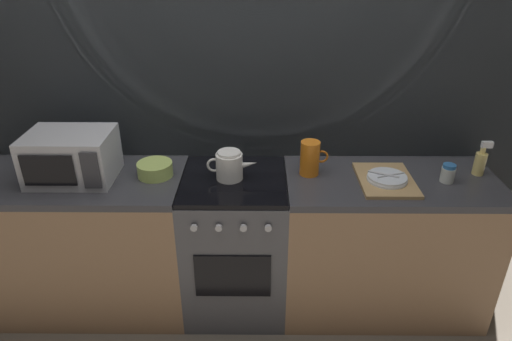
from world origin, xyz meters
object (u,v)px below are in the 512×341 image
Objects in this scene: kettle at (230,165)px; spice_jar at (448,173)px; spray_bottle at (480,162)px; microwave at (71,157)px; mixing_bowl at (155,169)px; dish_pile at (386,179)px; stove_unit at (235,243)px; pitcher at (310,158)px.

kettle is 1.21m from spice_jar.
microwave is at bearing -178.27° from spray_bottle.
mixing_bowl is (0.45, 0.04, -0.10)m from microwave.
kettle reaches higher than dish_pile.
kettle is 0.87m from dish_pile.
kettle is at bearing 178.60° from spice_jar.
stove_unit is at bearing -7.92° from kettle.
dish_pile is at bearing -13.19° from pitcher.
spice_jar is at bearing -6.49° from pitcher.
mixing_bowl reaches higher than dish_pile.
spray_bottle is (1.40, 0.06, 0.53)m from stove_unit.
pitcher is (1.33, 0.06, -0.03)m from microwave.
stove_unit is 2.25× the size of dish_pile.
pitcher reaches higher than spice_jar.
spice_jar is (0.76, -0.09, -0.05)m from pitcher.
pitcher reaches higher than mixing_bowl.
kettle is at bearing 0.52° from microwave.
spray_bottle reaches higher than pitcher.
stove_unit is at bearing 178.72° from spice_jar.
pitcher is 0.97m from spray_bottle.
microwave reaches higher than pitcher.
kettle is 0.46m from pitcher.
spice_jar is (0.34, 0.01, 0.03)m from dish_pile.
mixing_bowl is 0.99× the size of spray_bottle.
pitcher is (0.43, 0.06, 0.55)m from stove_unit.
mixing_bowl is 1.90× the size of spice_jar.
microwave reaches higher than mixing_bowl.
kettle is 1.42× the size of mixing_bowl.
pitcher is (0.45, 0.06, 0.02)m from kettle.
microwave is 2.30m from spray_bottle.
pitcher is 0.99× the size of spray_bottle.
dish_pile is at bearing -169.47° from spray_bottle.
mixing_bowl is 1.85m from spray_bottle.
microwave reaches higher than dish_pile.
pitcher reaches higher than kettle.
spray_bottle is (0.97, 0.01, -0.02)m from pitcher.
stove_unit is 4.43× the size of spray_bottle.
mixing_bowl is at bearing -178.23° from pitcher.
stove_unit is 0.97m from dish_pile.
kettle is (0.87, 0.01, -0.05)m from microwave.
microwave is (-0.90, -0.00, 0.59)m from stove_unit.
microwave is 2.30× the size of mixing_bowl.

